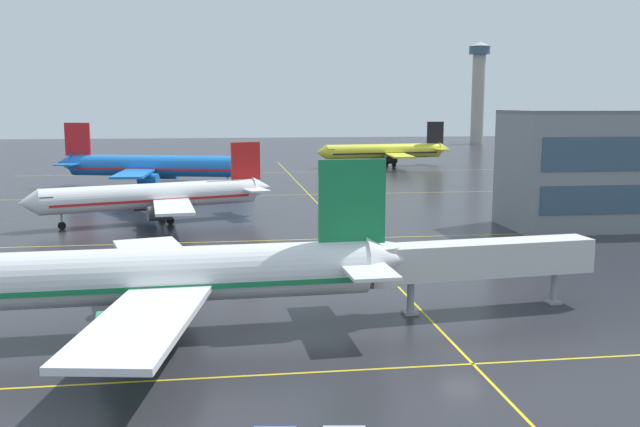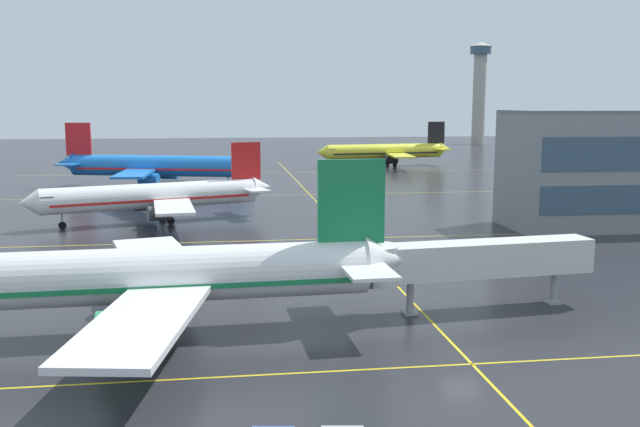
% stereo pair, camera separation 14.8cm
% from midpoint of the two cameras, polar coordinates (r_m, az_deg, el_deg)
% --- Properties ---
extents(ground_plane, '(600.00, 600.00, 0.00)m').
position_cam_midpoint_polar(ground_plane, '(47.58, 11.44, -11.09)').
color(ground_plane, '#28282D').
extents(airliner_front_gate, '(39.25, 33.87, 12.21)m').
position_cam_midpoint_polar(airliner_front_gate, '(50.67, -14.31, -5.02)').
color(airliner_front_gate, white).
rests_on(airliner_front_gate, ground).
extents(airliner_second_row, '(33.70, 28.82, 10.74)m').
position_cam_midpoint_polar(airliner_second_row, '(98.28, -13.32, 1.39)').
color(airliner_second_row, white).
rests_on(airliner_second_row, ground).
extents(airliner_third_row, '(39.91, 34.00, 12.58)m').
position_cam_midpoint_polar(airliner_third_row, '(138.76, -13.39, 3.78)').
color(airliner_third_row, blue).
rests_on(airliner_third_row, ground).
extents(airliner_far_left_stand, '(37.16, 31.74, 11.56)m').
position_cam_midpoint_polar(airliner_far_left_stand, '(183.69, 5.33, 5.08)').
color(airliner_far_left_stand, yellow).
rests_on(airliner_far_left_stand, ground).
extents(taxiway_markings, '(125.09, 184.63, 0.01)m').
position_cam_midpoint_polar(taxiway_markings, '(105.39, 0.46, 0.12)').
color(taxiway_markings, yellow).
rests_on(taxiway_markings, ground).
extents(jet_bridge, '(20.06, 4.81, 5.58)m').
position_cam_midpoint_polar(jet_bridge, '(55.65, 11.01, -3.78)').
color(jet_bridge, silver).
rests_on(jet_bridge, ground).
extents(control_tower, '(8.82, 8.82, 40.99)m').
position_cam_midpoint_polar(control_tower, '(295.25, 12.80, 10.16)').
color(control_tower, '#ADA89E').
rests_on(control_tower, ground).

